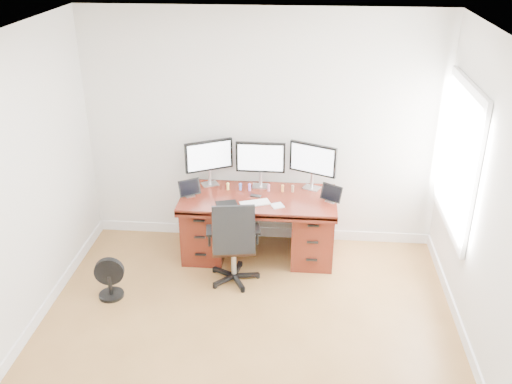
# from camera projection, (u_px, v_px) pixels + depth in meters

# --- Properties ---
(ground) EXTENTS (4.50, 4.50, 0.00)m
(ground) POSITION_uv_depth(u_px,v_px,m) (241.00, 365.00, 4.94)
(ground) COLOR olive
(ground) RESTS_ON ground
(back_wall) EXTENTS (4.00, 0.10, 2.70)m
(back_wall) POSITION_uv_depth(u_px,v_px,m) (262.00, 131.00, 6.37)
(back_wall) COLOR silver
(back_wall) RESTS_ON ground
(right_wall) EXTENTS (0.10, 4.50, 2.70)m
(right_wall) POSITION_uv_depth(u_px,v_px,m) (504.00, 234.00, 4.29)
(right_wall) COLOR silver
(right_wall) RESTS_ON ground
(desk) EXTENTS (1.70, 0.80, 0.75)m
(desk) POSITION_uv_depth(u_px,v_px,m) (259.00, 223.00, 6.41)
(desk) COLOR #4F190F
(desk) RESTS_ON ground
(office_chair) EXTENTS (0.59, 0.59, 0.97)m
(office_chair) POSITION_uv_depth(u_px,v_px,m) (234.00, 256.00, 5.94)
(office_chair) COLOR black
(office_chair) RESTS_ON ground
(floor_fan) EXTENTS (0.30, 0.25, 0.44)m
(floor_fan) POSITION_uv_depth(u_px,v_px,m) (109.00, 279.00, 5.75)
(floor_fan) COLOR black
(floor_fan) RESTS_ON ground
(monitor_left) EXTENTS (0.50, 0.29, 0.53)m
(monitor_left) POSITION_uv_depth(u_px,v_px,m) (209.00, 157.00, 6.37)
(monitor_left) COLOR silver
(monitor_left) RESTS_ON desk
(monitor_center) EXTENTS (0.55, 0.14, 0.53)m
(monitor_center) POSITION_uv_depth(u_px,v_px,m) (260.00, 159.00, 6.32)
(monitor_center) COLOR silver
(monitor_center) RESTS_ON desk
(monitor_right) EXTENTS (0.52, 0.26, 0.53)m
(monitor_right) POSITION_uv_depth(u_px,v_px,m) (313.00, 161.00, 6.28)
(monitor_right) COLOR silver
(monitor_right) RESTS_ON desk
(tablet_left) EXTENTS (0.24, 0.18, 0.19)m
(tablet_left) POSITION_uv_depth(u_px,v_px,m) (189.00, 189.00, 6.21)
(tablet_left) COLOR silver
(tablet_left) RESTS_ON desk
(tablet_right) EXTENTS (0.24, 0.18, 0.19)m
(tablet_right) POSITION_uv_depth(u_px,v_px,m) (331.00, 194.00, 6.09)
(tablet_right) COLOR silver
(tablet_right) RESTS_ON desk
(keyboard) EXTENTS (0.34, 0.24, 0.01)m
(keyboard) POSITION_uv_depth(u_px,v_px,m) (255.00, 203.00, 6.07)
(keyboard) COLOR white
(keyboard) RESTS_ON desk
(trackpad) EXTENTS (0.16, 0.16, 0.01)m
(trackpad) POSITION_uv_depth(u_px,v_px,m) (277.00, 206.00, 6.02)
(trackpad) COLOR silver
(trackpad) RESTS_ON desk
(drawing_tablet) EXTENTS (0.25, 0.20, 0.01)m
(drawing_tablet) POSITION_uv_depth(u_px,v_px,m) (226.00, 203.00, 6.07)
(drawing_tablet) COLOR black
(drawing_tablet) RESTS_ON desk
(phone) EXTENTS (0.12, 0.08, 0.01)m
(phone) POSITION_uv_depth(u_px,v_px,m) (256.00, 196.00, 6.24)
(phone) COLOR black
(phone) RESTS_ON desk
(figurine_yellow) EXTENTS (0.04, 0.04, 0.09)m
(figurine_yellow) POSITION_uv_depth(u_px,v_px,m) (228.00, 186.00, 6.37)
(figurine_yellow) COLOR #DAC855
(figurine_yellow) RESTS_ON desk
(figurine_blue) EXTENTS (0.04, 0.04, 0.09)m
(figurine_blue) POSITION_uv_depth(u_px,v_px,m) (240.00, 186.00, 6.36)
(figurine_blue) COLOR #556FDA
(figurine_blue) RESTS_ON desk
(figurine_purple) EXTENTS (0.04, 0.04, 0.09)m
(figurine_purple) POSITION_uv_depth(u_px,v_px,m) (250.00, 187.00, 6.35)
(figurine_purple) COLOR #A46CE0
(figurine_purple) RESTS_ON desk
(figurine_pink) EXTENTS (0.04, 0.04, 0.09)m
(figurine_pink) POSITION_uv_depth(u_px,v_px,m) (269.00, 187.00, 6.34)
(figurine_pink) COLOR pink
(figurine_pink) RESTS_ON desk
(figurine_orange) EXTENTS (0.04, 0.04, 0.09)m
(figurine_orange) POSITION_uv_depth(u_px,v_px,m) (283.00, 188.00, 6.32)
(figurine_orange) COLOR #E9973D
(figurine_orange) RESTS_ON desk
(figurine_brown) EXTENTS (0.04, 0.04, 0.09)m
(figurine_brown) POSITION_uv_depth(u_px,v_px,m) (293.00, 188.00, 6.31)
(figurine_brown) COLOR brown
(figurine_brown) RESTS_ON desk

